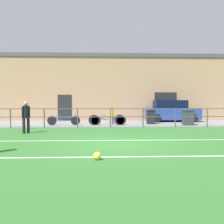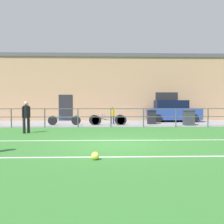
# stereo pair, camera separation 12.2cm
# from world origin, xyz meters

# --- Properties ---
(ground) EXTENTS (60.00, 44.00, 0.04)m
(ground) POSITION_xyz_m (0.00, 0.00, -0.02)
(ground) COLOR #33702D
(field_line_touchline) EXTENTS (36.00, 0.11, 0.00)m
(field_line_touchline) POSITION_xyz_m (0.00, 0.84, 0.00)
(field_line_touchline) COLOR white
(field_line_touchline) RESTS_ON ground
(field_line_hash) EXTENTS (36.00, 0.11, 0.00)m
(field_line_hash) POSITION_xyz_m (0.00, -2.19, 0.00)
(field_line_hash) COLOR white
(field_line_hash) RESTS_ON ground
(pavement_strip) EXTENTS (48.00, 5.00, 0.02)m
(pavement_strip) POSITION_xyz_m (0.00, 8.50, 0.01)
(pavement_strip) COLOR gray
(pavement_strip) RESTS_ON ground
(perimeter_fence) EXTENTS (36.07, 0.07, 1.15)m
(perimeter_fence) POSITION_xyz_m (0.00, 6.00, 0.75)
(perimeter_fence) COLOR #474C51
(perimeter_fence) RESTS_ON ground
(clubhouse_facade) EXTENTS (28.00, 2.56, 5.43)m
(clubhouse_facade) POSITION_xyz_m (0.00, 12.20, 2.72)
(clubhouse_facade) COLOR tan
(clubhouse_facade) RESTS_ON ground
(player_goalkeeper) EXTENTS (0.34, 0.33, 1.59)m
(player_goalkeeper) POSITION_xyz_m (-4.28, 3.28, 0.90)
(player_goalkeeper) COLOR black
(player_goalkeeper) RESTS_ON ground
(soccer_ball_match) EXTENTS (0.22, 0.22, 0.22)m
(soccer_ball_match) POSITION_xyz_m (-0.66, -2.53, 0.11)
(soccer_ball_match) COLOR #E5E04C
(soccer_ball_match) RESTS_ON ground
(spectator_child) EXTENTS (0.32, 0.20, 1.16)m
(spectator_child) POSITION_xyz_m (0.15, 7.86, 0.68)
(spectator_child) COLOR #232D4C
(spectator_child) RESTS_ON pavement_strip
(parked_car_red) EXTENTS (3.98, 1.79, 1.64)m
(parked_car_red) POSITION_xyz_m (4.87, 9.86, 0.79)
(parked_car_red) COLOR #28428E
(parked_car_red) RESTS_ON pavement_strip
(bicycle_parked_0) EXTENTS (2.13, 0.04, 0.71)m
(bicycle_parked_0) POSITION_xyz_m (-3.02, 7.20, 0.34)
(bicycle_parked_0) COLOR black
(bicycle_parked_0) RESTS_ON pavement_strip
(bicycle_parked_1) EXTENTS (2.35, 0.04, 0.76)m
(bicycle_parked_1) POSITION_xyz_m (-0.23, 7.20, 0.37)
(bicycle_parked_1) COLOR black
(bicycle_parked_1) RESTS_ON pavement_strip
(bicycle_parked_2) EXTENTS (2.28, 0.04, 0.72)m
(bicycle_parked_2) POSITION_xyz_m (-0.08, 7.20, 0.35)
(bicycle_parked_2) COLOR black
(bicycle_parked_2) RESTS_ON pavement_strip
(trash_bin_0) EXTENTS (0.57, 0.48, 0.95)m
(trash_bin_0) POSITION_xyz_m (2.83, 7.79, 0.50)
(trash_bin_0) COLOR black
(trash_bin_0) RESTS_ON pavement_strip
(trash_bin_1) EXTENTS (0.68, 0.58, 0.98)m
(trash_bin_1) POSITION_xyz_m (5.12, 6.94, 0.51)
(trash_bin_1) COLOR #33383D
(trash_bin_1) RESTS_ON pavement_strip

